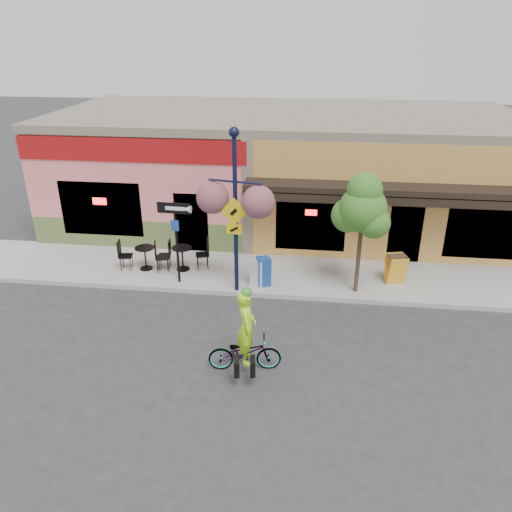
{
  "coord_description": "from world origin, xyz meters",
  "views": [
    {
      "loc": [
        1.27,
        -12.74,
        7.55
      ],
      "look_at": [
        -0.34,
        0.5,
        1.4
      ],
      "focal_mm": 35.0,
      "sensor_mm": 36.0,
      "label": 1
    }
  ],
  "objects_px": {
    "cyclist_rider": "(247,336)",
    "newspaper_box_blue": "(263,271)",
    "newspaper_box_grey": "(258,272)",
    "street_tree": "(361,234)",
    "lamp_post": "(235,214)",
    "bicycle": "(245,353)",
    "building": "(285,168)",
    "one_way_sign": "(177,243)"
  },
  "relations": [
    {
      "from": "newspaper_box_grey",
      "to": "street_tree",
      "type": "bearing_deg",
      "value": 11.54
    },
    {
      "from": "bicycle",
      "to": "one_way_sign",
      "type": "xyz_separation_m",
      "value": [
        -2.67,
        3.96,
        1.02
      ]
    },
    {
      "from": "newspaper_box_blue",
      "to": "newspaper_box_grey",
      "type": "xyz_separation_m",
      "value": [
        -0.18,
        -0.02,
        -0.03
      ]
    },
    {
      "from": "cyclist_rider",
      "to": "lamp_post",
      "type": "relative_size",
      "value": 0.38
    },
    {
      "from": "cyclist_rider",
      "to": "newspaper_box_blue",
      "type": "bearing_deg",
      "value": -7.67
    },
    {
      "from": "building",
      "to": "one_way_sign",
      "type": "xyz_separation_m",
      "value": [
        -2.85,
        -6.53,
        -0.77
      ]
    },
    {
      "from": "building",
      "to": "cyclist_rider",
      "type": "bearing_deg",
      "value": -90.75
    },
    {
      "from": "building",
      "to": "bicycle",
      "type": "distance_m",
      "value": 10.64
    },
    {
      "from": "lamp_post",
      "to": "street_tree",
      "type": "relative_size",
      "value": 1.32
    },
    {
      "from": "bicycle",
      "to": "one_way_sign",
      "type": "relative_size",
      "value": 0.66
    },
    {
      "from": "building",
      "to": "lamp_post",
      "type": "relative_size",
      "value": 3.66
    },
    {
      "from": "bicycle",
      "to": "one_way_sign",
      "type": "height_order",
      "value": "one_way_sign"
    },
    {
      "from": "bicycle",
      "to": "street_tree",
      "type": "xyz_separation_m",
      "value": [
        2.87,
        4.01,
        1.57
      ]
    },
    {
      "from": "newspaper_box_blue",
      "to": "building",
      "type": "bearing_deg",
      "value": 68.77
    },
    {
      "from": "building",
      "to": "newspaper_box_blue",
      "type": "bearing_deg",
      "value": -91.57
    },
    {
      "from": "bicycle",
      "to": "newspaper_box_blue",
      "type": "distance_m",
      "value": 4.08
    },
    {
      "from": "building",
      "to": "lamp_post",
      "type": "xyz_separation_m",
      "value": [
        -0.96,
        -6.85,
        0.39
      ]
    },
    {
      "from": "building",
      "to": "one_way_sign",
      "type": "bearing_deg",
      "value": -113.59
    },
    {
      "from": "one_way_sign",
      "to": "street_tree",
      "type": "distance_m",
      "value": 5.56
    },
    {
      "from": "newspaper_box_grey",
      "to": "one_way_sign",
      "type": "bearing_deg",
      "value": -165.14
    },
    {
      "from": "street_tree",
      "to": "newspaper_box_blue",
      "type": "bearing_deg",
      "value": 178.61
    },
    {
      "from": "building",
      "to": "one_way_sign",
      "type": "height_order",
      "value": "building"
    },
    {
      "from": "newspaper_box_blue",
      "to": "cyclist_rider",
      "type": "bearing_deg",
      "value": -109.12
    },
    {
      "from": "one_way_sign",
      "to": "bicycle",
      "type": "bearing_deg",
      "value": -53.05
    },
    {
      "from": "building",
      "to": "bicycle",
      "type": "relative_size",
      "value": 10.44
    },
    {
      "from": "building",
      "to": "lamp_post",
      "type": "distance_m",
      "value": 6.92
    },
    {
      "from": "lamp_post",
      "to": "one_way_sign",
      "type": "xyz_separation_m",
      "value": [
        -1.9,
        0.31,
        -1.16
      ]
    },
    {
      "from": "newspaper_box_blue",
      "to": "lamp_post",
      "type": "bearing_deg",
      "value": -170.53
    },
    {
      "from": "bicycle",
      "to": "newspaper_box_grey",
      "type": "xyz_separation_m",
      "value": [
        -0.17,
        4.06,
        0.13
      ]
    },
    {
      "from": "cyclist_rider",
      "to": "one_way_sign",
      "type": "height_order",
      "value": "one_way_sign"
    },
    {
      "from": "lamp_post",
      "to": "newspaper_box_grey",
      "type": "bearing_deg",
      "value": 44.95
    },
    {
      "from": "bicycle",
      "to": "cyclist_rider",
      "type": "relative_size",
      "value": 0.93
    },
    {
      "from": "newspaper_box_grey",
      "to": "cyclist_rider",
      "type": "bearing_deg",
      "value": -74.38
    },
    {
      "from": "street_tree",
      "to": "one_way_sign",
      "type": "bearing_deg",
      "value": -179.46
    },
    {
      "from": "lamp_post",
      "to": "newspaper_box_grey",
      "type": "distance_m",
      "value": 2.18
    },
    {
      "from": "newspaper_box_grey",
      "to": "building",
      "type": "bearing_deg",
      "value": 99.31
    },
    {
      "from": "cyclist_rider",
      "to": "building",
      "type": "bearing_deg",
      "value": -8.96
    },
    {
      "from": "bicycle",
      "to": "newspaper_box_grey",
      "type": "bearing_deg",
      "value": -5.8
    },
    {
      "from": "bicycle",
      "to": "lamp_post",
      "type": "bearing_deg",
      "value": 3.7
    },
    {
      "from": "cyclist_rider",
      "to": "newspaper_box_blue",
      "type": "height_order",
      "value": "cyclist_rider"
    },
    {
      "from": "cyclist_rider",
      "to": "lamp_post",
      "type": "bearing_deg",
      "value": 4.45
    },
    {
      "from": "bicycle",
      "to": "newspaper_box_grey",
      "type": "relative_size",
      "value": 2.0
    }
  ]
}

